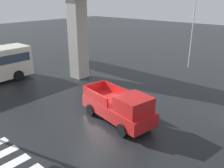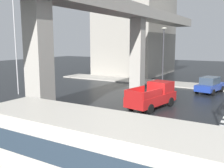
# 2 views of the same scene
# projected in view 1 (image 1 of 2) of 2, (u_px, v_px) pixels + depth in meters

# --- Properties ---
(ground_plane) EXTENTS (120.00, 120.00, 0.00)m
(ground_plane) POSITION_uv_depth(u_px,v_px,m) (94.00, 121.00, 14.75)
(ground_plane) COLOR black
(pickup_truck) EXTENTS (5.37, 2.83, 2.08)m
(pickup_truck) POSITION_uv_depth(u_px,v_px,m) (120.00, 108.00, 14.32)
(pickup_truck) COLOR red
(pickup_truck) RESTS_ON ground
(flagpole) EXTENTS (1.16, 0.12, 11.84)m
(flagpole) POSITION_uv_depth(u_px,v_px,m) (196.00, 2.00, 23.66)
(flagpole) COLOR silver
(flagpole) RESTS_ON ground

